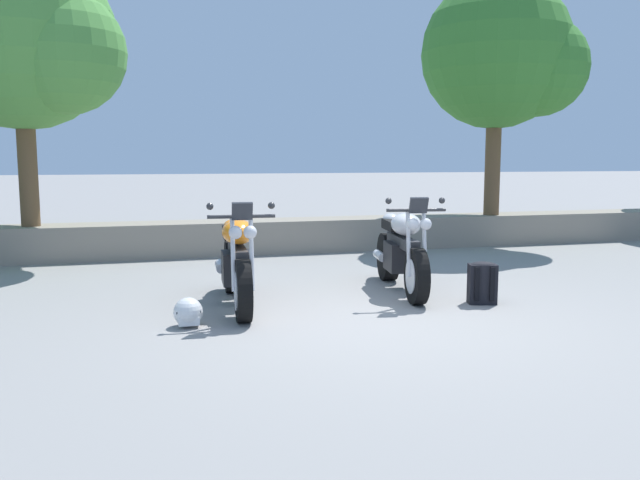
{
  "coord_description": "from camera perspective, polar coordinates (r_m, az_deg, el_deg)",
  "views": [
    {
      "loc": [
        -2.18,
        -5.99,
        1.6
      ],
      "look_at": [
        -0.19,
        1.2,
        0.65
      ],
      "focal_mm": 36.44,
      "sensor_mm": 36.0,
      "label": 1
    }
  ],
  "objects": [
    {
      "name": "motorcycle_silver_centre",
      "position": [
        7.82,
        7.18,
        -1.0
      ],
      "size": [
        0.68,
        2.06,
        1.18
      ],
      "color": "black",
      "rests_on": "ground"
    },
    {
      "name": "leafy_tree_mid_right",
      "position": [
        12.49,
        15.95,
        15.22
      ],
      "size": [
        2.82,
        2.69,
        4.25
      ],
      "color": "brown",
      "rests_on": "stone_wall"
    },
    {
      "name": "leafy_tree_mid_left",
      "position": [
        10.93,
        -24.16,
        15.76
      ],
      "size": [
        2.93,
        2.79,
        4.25
      ],
      "color": "brown",
      "rests_on": "stone_wall"
    },
    {
      "name": "ground_plane",
      "position": [
        6.57,
        4.39,
        -6.85
      ],
      "size": [
        120.0,
        120.0,
        0.0
      ],
      "primitive_type": "plane",
      "color": "gray"
    },
    {
      "name": "stone_wall",
      "position": [
        11.09,
        -4.05,
        0.37
      ],
      "size": [
        36.0,
        0.8,
        0.55
      ],
      "primitive_type": "cube",
      "color": "gray",
      "rests_on": "ground"
    },
    {
      "name": "motorcycle_orange_near_left",
      "position": [
        7.04,
        -7.28,
        -1.92
      ],
      "size": [
        0.67,
        2.07,
        1.18
      ],
      "color": "black",
      "rests_on": "ground"
    },
    {
      "name": "rider_helmet",
      "position": [
        6.33,
        -11.5,
        -6.26
      ],
      "size": [
        0.28,
        0.28,
        0.28
      ],
      "color": "silver",
      "rests_on": "ground"
    },
    {
      "name": "rider_backpack",
      "position": [
        7.37,
        14.06,
        -3.58
      ],
      "size": [
        0.34,
        0.31,
        0.47
      ],
      "color": "black",
      "rests_on": "ground"
    }
  ]
}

